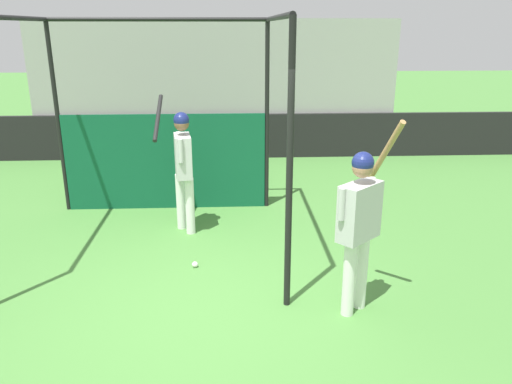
# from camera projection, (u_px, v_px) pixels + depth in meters

# --- Properties ---
(ground_plane) EXTENTS (60.00, 60.00, 0.00)m
(ground_plane) POSITION_uv_depth(u_px,v_px,m) (203.00, 310.00, 5.32)
(ground_plane) COLOR #477F38
(outfield_wall) EXTENTS (24.00, 0.12, 1.00)m
(outfield_wall) POSITION_uv_depth(u_px,v_px,m) (217.00, 136.00, 11.38)
(outfield_wall) COLOR black
(outfield_wall) RESTS_ON ground
(bleacher_section) EXTENTS (8.15, 4.00, 3.08)m
(bleacher_section) POSITION_uv_depth(u_px,v_px,m) (218.00, 81.00, 13.01)
(bleacher_section) COLOR #9E9E99
(bleacher_section) RESTS_ON ground
(batting_cage) EXTENTS (3.36, 3.24, 3.01)m
(batting_cage) POSITION_uv_depth(u_px,v_px,m) (160.00, 139.00, 7.44)
(batting_cage) COLOR black
(batting_cage) RESTS_ON ground
(player_batter) EXTENTS (0.54, 0.92, 1.93)m
(player_batter) POSITION_uv_depth(u_px,v_px,m) (183.00, 161.00, 7.08)
(player_batter) COLOR white
(player_batter) RESTS_ON ground
(player_waiting) EXTENTS (0.66, 0.76, 2.04)m
(player_waiting) POSITION_uv_depth(u_px,v_px,m) (360.00, 218.00, 5.01)
(player_waiting) COLOR white
(player_waiting) RESTS_ON ground
(baseball) EXTENTS (0.07, 0.07, 0.07)m
(baseball) POSITION_uv_depth(u_px,v_px,m) (195.00, 264.00, 6.26)
(baseball) COLOR white
(baseball) RESTS_ON ground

